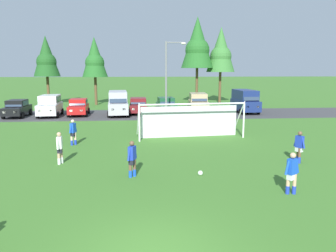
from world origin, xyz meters
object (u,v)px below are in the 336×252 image
object	(u,v)px
parked_car_slot_right	(166,105)
player_defender_far	(299,147)
parked_car_slot_far_left	(17,108)
soccer_goal	(190,119)
parked_car_slot_center	(118,103)
player_winger_right	(60,148)
soccer_ball	(200,173)
parked_car_slot_center_right	(138,106)
parked_car_slot_center_left	(79,107)
street_lamp	(168,80)
parked_car_slot_left	(50,105)
parked_car_slot_far_right	(198,103)
player_winger_left	(292,173)
player_midfield_center	(73,132)
player_striker_near	(132,159)
parked_car_slot_end	(245,101)

from	to	relation	value
parked_car_slot_right	player_defender_far	bearing A→B (deg)	-75.56
parked_car_slot_far_left	parked_car_slot_right	bearing A→B (deg)	6.09
soccer_goal	parked_car_slot_center	size ratio (longest dim) A/B	1.54
player_winger_right	soccer_ball	bearing A→B (deg)	-20.06
parked_car_slot_center_right	soccer_ball	bearing A→B (deg)	-82.51
parked_car_slot_center_left	street_lamp	xyz separation A→B (m)	(9.02, -4.35, 2.90)
parked_car_slot_left	parked_car_slot_far_right	size ratio (longest dim) A/B	1.00
soccer_goal	parked_car_slot_left	distance (m)	17.31
player_winger_left	parked_car_slot_center	size ratio (longest dim) A/B	0.33
player_winger_left	parked_car_slot_left	distance (m)	27.24
parked_car_slot_center_right	parked_car_slot_far_right	xyz separation A→B (m)	(6.64, 0.38, 0.24)
player_midfield_center	parked_car_slot_right	bearing A→B (deg)	64.51
player_winger_left	parked_car_slot_left	bearing A→B (deg)	123.12
player_midfield_center	player_defender_far	distance (m)	13.35
player_defender_far	street_lamp	size ratio (longest dim) A/B	0.23
parked_car_slot_center	parked_car_slot_far_right	xyz separation A→B (m)	(8.72, 1.52, -0.23)
player_striker_near	parked_car_slot_left	distance (m)	22.04
player_winger_left	parked_car_slot_far_right	xyz separation A→B (m)	(0.76, 24.33, 0.29)
player_striker_near	parked_car_slot_right	size ratio (longest dim) A/B	0.38
player_striker_near	player_winger_right	distance (m)	4.40
soccer_ball	player_winger_left	xyz separation A→B (m)	(3.06, -2.53, 0.71)
player_winger_right	parked_car_slot_center_right	world-z (taller)	parked_car_slot_center_right
player_winger_left	parked_car_slot_center	world-z (taller)	parked_car_slot_center
parked_car_slot_far_left	player_striker_near	bearing A→B (deg)	-59.13
parked_car_slot_center_left	parked_car_slot_center_right	bearing A→B (deg)	6.25
player_defender_far	parked_car_slot_end	bearing A→B (deg)	79.71
player_winger_right	parked_car_slot_far_right	size ratio (longest dim) A/B	0.35
street_lamp	parked_car_slot_center	bearing A→B (deg)	141.43
soccer_ball	parked_car_slot_center	size ratio (longest dim) A/B	0.04
player_striker_near	parked_car_slot_far_left	world-z (taller)	parked_car_slot_far_left
player_winger_right	parked_car_slot_center_left	size ratio (longest dim) A/B	0.38
soccer_ball	player_striker_near	bearing A→B (deg)	178.66
soccer_goal	player_winger_right	bearing A→B (deg)	-141.56
parked_car_slot_center_right	street_lamp	xyz separation A→B (m)	(2.79, -5.04, 2.90)
soccer_ball	player_striker_near	xyz separation A→B (m)	(-3.06, 0.07, 0.71)
soccer_ball	parked_car_slot_center_right	xyz separation A→B (m)	(-2.82, 21.43, 0.77)
soccer_ball	parked_car_slot_center	distance (m)	20.91
parked_car_slot_left	player_winger_right	bearing A→B (deg)	-74.12
soccer_goal	player_midfield_center	xyz separation A→B (m)	(-7.76, -1.77, -0.47)
soccer_goal	parked_car_slot_left	bearing A→B (deg)	137.09
player_striker_near	parked_car_slot_center	bearing A→B (deg)	95.19
parked_car_slot_left	parked_car_slot_right	xyz separation A→B (m)	(12.07, 1.45, -0.24)
player_winger_right	parked_car_slot_center	bearing A→B (deg)	84.05
soccer_ball	parked_car_slot_end	bearing A→B (deg)	67.14
player_midfield_center	parked_car_slot_right	world-z (taller)	parked_car_slot_right
player_winger_left	parked_car_slot_end	size ratio (longest dim) A/B	0.34
soccer_goal	parked_car_slot_end	size ratio (longest dim) A/B	1.56
parked_car_slot_left	parked_car_slot_right	distance (m)	12.16
parked_car_slot_center_right	player_winger_right	bearing A→B (deg)	-101.73
parked_car_slot_far_right	parked_car_slot_end	bearing A→B (deg)	-5.08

